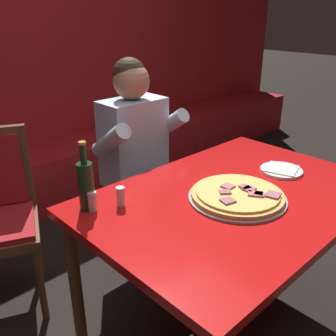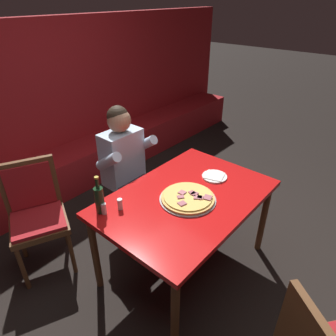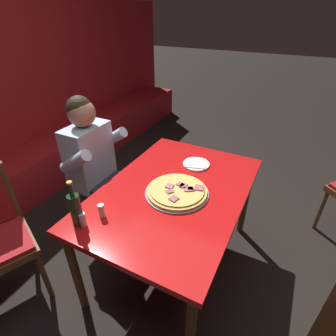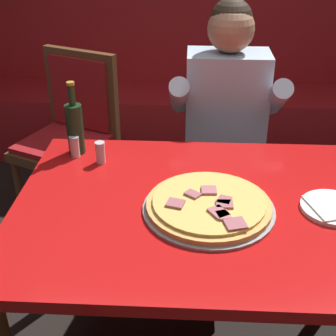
{
  "view_description": "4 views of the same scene",
  "coord_description": "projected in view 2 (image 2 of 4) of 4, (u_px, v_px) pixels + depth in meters",
  "views": [
    {
      "loc": [
        -1.25,
        -0.88,
        1.53
      ],
      "look_at": [
        -0.15,
        0.28,
        0.84
      ],
      "focal_mm": 40.0,
      "sensor_mm": 36.0,
      "label": 1
    },
    {
      "loc": [
        -1.51,
        -1.11,
        2.11
      ],
      "look_at": [
        0.1,
        0.28,
        0.85
      ],
      "focal_mm": 32.0,
      "sensor_mm": 36.0,
      "label": 2
    },
    {
      "loc": [
        -1.31,
        -0.62,
        1.83
      ],
      "look_at": [
        -0.07,
        0.01,
        0.97
      ],
      "focal_mm": 28.0,
      "sensor_mm": 36.0,
      "label": 3
    },
    {
      "loc": [
        -0.1,
        -1.29,
        1.62
      ],
      "look_at": [
        -0.18,
        0.25,
        0.75
      ],
      "focal_mm": 50.0,
      "sensor_mm": 36.0,
      "label": 4
    }
  ],
  "objects": [
    {
      "name": "plate_white_paper",
      "position": [
        215.0,
        176.0,
        2.53
      ],
      "size": [
        0.21,
        0.21,
        0.02
      ],
      "color": "white",
      "rests_on": "main_dining_table"
    },
    {
      "name": "diner_seated_blue_shirt",
      "position": [
        129.0,
        167.0,
        2.78
      ],
      "size": [
        0.53,
        0.53,
        1.27
      ],
      "color": "black",
      "rests_on": "ground_plane"
    },
    {
      "name": "shaker_oregano",
      "position": [
        120.0,
        205.0,
        2.14
      ],
      "size": [
        0.04,
        0.04,
        0.09
      ],
      "color": "silver",
      "rests_on": "main_dining_table"
    },
    {
      "name": "main_dining_table",
      "position": [
        186.0,
        204.0,
        2.34
      ],
      "size": [
        1.36,
        0.93,
        0.76
      ],
      "color": "brown",
      "rests_on": "ground_plane"
    },
    {
      "name": "ground_plane",
      "position": [
        184.0,
        265.0,
        2.68
      ],
      "size": [
        24.0,
        24.0,
        0.0
      ],
      "primitive_type": "plane",
      "color": "black"
    },
    {
      "name": "pizza",
      "position": [
        188.0,
        198.0,
        2.25
      ],
      "size": [
        0.43,
        0.43,
        0.05
      ],
      "color": "#9E9EA3",
      "rests_on": "main_dining_table"
    },
    {
      "name": "dining_chair_side_aisle",
      "position": [
        36.0,
        209.0,
        2.47
      ],
      "size": [
        0.58,
        0.58,
        0.96
      ],
      "color": "brown",
      "rests_on": "ground_plane"
    },
    {
      "name": "booth_wall_panel",
      "position": [
        37.0,
        109.0,
        3.43
      ],
      "size": [
        6.8,
        0.16,
        1.9
      ],
      "primitive_type": "cube",
      "color": "#A3191E",
      "rests_on": "ground_plane"
    },
    {
      "name": "shaker_red_pepper_flakes",
      "position": [
        104.0,
        209.0,
        2.1
      ],
      "size": [
        0.04,
        0.04,
        0.09
      ],
      "color": "silver",
      "rests_on": "main_dining_table"
    },
    {
      "name": "booth_bench",
      "position": [
        63.0,
        173.0,
        3.61
      ],
      "size": [
        6.46,
        0.48,
        0.46
      ],
      "primitive_type": "cube",
      "color": "#A3191E",
      "rests_on": "ground_plane"
    },
    {
      "name": "beer_bottle",
      "position": [
        99.0,
        199.0,
        2.08
      ],
      "size": [
        0.07,
        0.07,
        0.29
      ],
      "color": "#19381E",
      "rests_on": "main_dining_table"
    }
  ]
}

